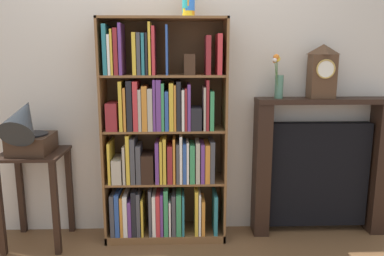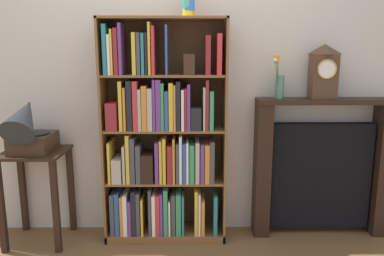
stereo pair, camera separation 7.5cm
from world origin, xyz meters
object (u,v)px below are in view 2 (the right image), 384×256
side_table_left (37,178)px  flower_vase (279,80)px  bookshelf (161,145)px  mantel_clock (324,72)px  fireplace_mantel (321,168)px  gramophone (28,128)px

side_table_left → flower_vase: flower_vase is taller
bookshelf → mantel_clock: bookshelf is taller
bookshelf → flower_vase: bookshelf is taller
side_table_left → mantel_clock: (2.25, 0.11, 0.82)m
fireplace_mantel → mantel_clock: mantel_clock is taller
mantel_clock → gramophone: bearing=-175.1°
bookshelf → fireplace_mantel: 1.33m
flower_vase → mantel_clock: bearing=1.0°
gramophone → flower_vase: size_ratio=1.48×
bookshelf → mantel_clock: 1.40m
gramophone → flower_vase: 1.94m
bookshelf → fireplace_mantel: size_ratio=1.54×
side_table_left → flower_vase: size_ratio=2.16×
bookshelf → gramophone: (-0.98, -0.14, 0.17)m
bookshelf → side_table_left: size_ratio=2.35×
mantel_clock → flower_vase: size_ratio=1.22×
side_table_left → mantel_clock: bearing=2.9°
gramophone → bookshelf: bearing=8.1°
fireplace_mantel → mantel_clock: bearing=-152.2°
mantel_clock → fireplace_mantel: bearing=27.8°
gramophone → mantel_clock: bearing=4.9°
side_table_left → mantel_clock: mantel_clock is taller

